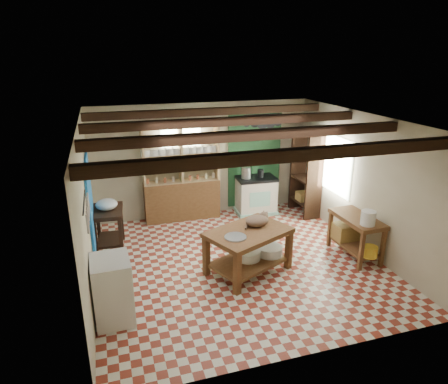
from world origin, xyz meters
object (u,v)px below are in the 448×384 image
object	(u,v)px
work_table	(248,251)
white_cabinet	(113,290)
prep_table	(109,229)
stove	(256,195)
cat	(257,221)
right_counter	(355,236)

from	to	relation	value
work_table	white_cabinet	bearing A→B (deg)	172.41
prep_table	white_cabinet	bearing A→B (deg)	-85.95
stove	work_table	bearing A→B (deg)	-111.25
white_cabinet	cat	distance (m)	2.66
white_cabinet	cat	bearing A→B (deg)	15.91
prep_table	cat	distance (m)	2.90
white_cabinet	cat	xyz separation A→B (m)	(2.50, 0.82, 0.40)
stove	white_cabinet	bearing A→B (deg)	-134.22
stove	prep_table	distance (m)	3.51
stove	cat	size ratio (longest dim) A/B	2.16
white_cabinet	right_counter	distance (m)	4.45
prep_table	right_counter	xyz separation A→B (m)	(4.38, -1.64, -0.02)
white_cabinet	prep_table	bearing A→B (deg)	87.17
work_table	white_cabinet	world-z (taller)	white_cabinet
stove	cat	world-z (taller)	cat
cat	prep_table	bearing A→B (deg)	115.85
prep_table	white_cabinet	size ratio (longest dim) A/B	0.86
right_counter	cat	world-z (taller)	cat
white_cabinet	right_counter	bearing A→B (deg)	5.79
prep_table	white_cabinet	world-z (taller)	white_cabinet
work_table	stove	size ratio (longest dim) A/B	1.53
right_counter	cat	bearing A→B (deg)	173.08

